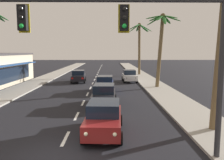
# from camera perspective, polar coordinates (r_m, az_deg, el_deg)

# --- Properties ---
(ground_plane) EXTENTS (220.00, 220.00, 0.00)m
(ground_plane) POSITION_cam_1_polar(r_m,az_deg,el_deg) (10.17, -13.56, -18.08)
(ground_plane) COLOR black
(sidewalk_right) EXTENTS (3.20, 110.00, 0.14)m
(sidewalk_right) POSITION_cam_1_polar(r_m,az_deg,el_deg) (29.83, 10.13, -1.25)
(sidewalk_right) COLOR #9E998E
(sidewalk_right) RESTS_ON ground
(sidewalk_left) EXTENTS (3.20, 110.00, 0.14)m
(sidewalk_left) POSITION_cam_1_polar(r_m,az_deg,el_deg) (30.92, -19.57, -1.26)
(sidewalk_left) COLOR #9E998E
(sidewalk_left) RESTS_ON ground
(lane_markings) EXTENTS (4.28, 86.83, 0.01)m
(lane_markings) POSITION_cam_1_polar(r_m,az_deg,el_deg) (28.76, -4.20, -1.60)
(lane_markings) COLOR silver
(lane_markings) RESTS_ON ground
(traffic_signal_mast) EXTENTS (11.22, 0.41, 6.90)m
(traffic_signal_mast) POSITION_cam_1_polar(r_m,az_deg,el_deg) (8.85, 3.60, 11.16)
(traffic_signal_mast) COLOR #2D2D33
(traffic_signal_mast) RESTS_ON ground
(sedan_lead_at_stop_bar) EXTENTS (2.11, 4.51, 1.68)m
(sedan_lead_at_stop_bar) POSITION_cam_1_polar(r_m,az_deg,el_deg) (12.35, -2.00, -9.12)
(sedan_lead_at_stop_bar) COLOR maroon
(sedan_lead_at_stop_bar) RESTS_ON ground
(sedan_third_in_queue) EXTENTS (2.06, 4.49, 1.68)m
(sedan_third_in_queue) POSITION_cam_1_polar(r_m,az_deg,el_deg) (18.62, -1.98, -3.63)
(sedan_third_in_queue) COLOR black
(sedan_third_in_queue) RESTS_ON ground
(sedan_fifth_in_queue) EXTENTS (2.00, 4.47, 1.68)m
(sedan_fifth_in_queue) POSITION_cam_1_polar(r_m,az_deg,el_deg) (24.97, -1.74, -0.92)
(sedan_fifth_in_queue) COLOR navy
(sedan_fifth_in_queue) RESTS_ON ground
(sedan_oncoming_far) EXTENTS (2.14, 4.52, 1.68)m
(sedan_oncoming_far) POSITION_cam_1_polar(r_m,az_deg,el_deg) (33.05, -8.12, 0.95)
(sedan_oncoming_far) COLOR black
(sedan_oncoming_far) RESTS_ON ground
(sedan_parked_nearest_kerb) EXTENTS (2.02, 4.48, 1.68)m
(sedan_parked_nearest_kerb) POSITION_cam_1_polar(r_m,az_deg,el_deg) (33.35, 4.24, 1.05)
(sedan_parked_nearest_kerb) COLOR silver
(sedan_parked_nearest_kerb) RESTS_ON ground
(palm_right_nearest) EXTENTS (3.57, 3.27, 8.25)m
(palm_right_nearest) POSITION_cam_1_polar(r_m,az_deg,el_deg) (13.52, 25.29, 11.48)
(palm_right_nearest) COLOR brown
(palm_right_nearest) RESTS_ON ground
(palm_right_second) EXTENTS (4.11, 3.80, 8.60)m
(palm_right_second) POSITION_cam_1_polar(r_m,az_deg,el_deg) (28.00, 11.82, 10.20)
(palm_right_second) COLOR brown
(palm_right_second) RESTS_ON ground
(palm_right_third) EXTENTS (4.65, 4.83, 9.31)m
(palm_right_third) POSITION_cam_1_polar(r_m,az_deg,el_deg) (42.84, 6.66, 9.52)
(palm_right_third) COLOR brown
(palm_right_third) RESTS_ON ground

